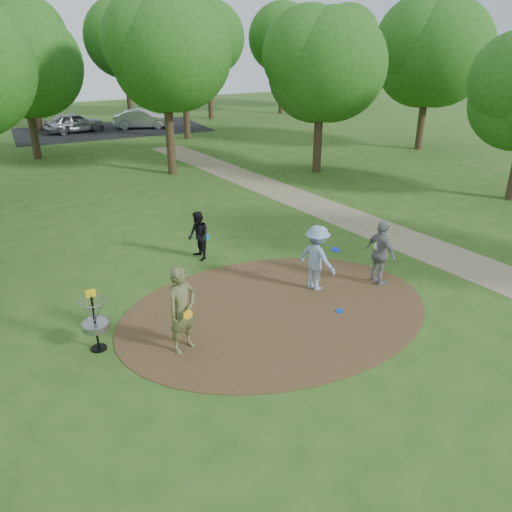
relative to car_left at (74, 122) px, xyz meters
name	(u,v)px	position (x,y,z in m)	size (l,w,h in m)	color
ground	(276,311)	(0.70, -30.14, -0.72)	(100.00, 100.00, 0.00)	#2D5119
dirt_clearing	(276,310)	(0.70, -30.14, -0.71)	(8.40, 8.40, 0.02)	#47301C
footpath	(412,243)	(7.20, -28.14, -0.72)	(2.00, 40.00, 0.01)	#8C7A5B
parking_lot	(112,130)	(2.70, -0.14, -0.72)	(14.00, 8.00, 0.01)	black
player_observer_with_disc	(182,310)	(-2.03, -30.73, 0.31)	(0.89, 0.76, 2.07)	brown
player_throwing_with_disc	(317,258)	(2.30, -29.52, 0.23)	(1.24, 1.39, 1.90)	#809CBF
player_walking_with_disc	(199,236)	(0.09, -26.09, 0.07)	(0.69, 0.80, 1.58)	black
player_waiting_with_disc	(381,254)	(4.08, -30.09, 0.24)	(0.55, 1.15, 1.92)	gray
disc_ground_blue	(339,311)	(2.14, -30.93, -0.69)	(0.22, 0.22, 0.02)	#0C2FCC
disc_ground_red	(184,312)	(-1.52, -29.17, -0.69)	(0.22, 0.22, 0.02)	#DF4F16
car_left	(74,122)	(0.00, 0.00, 0.00)	(1.71, 4.24, 1.45)	#94959B
car_right	(142,119)	(4.99, -0.54, -0.01)	(1.50, 4.31, 1.42)	#9C9CA3
disc_golf_basket	(94,316)	(-3.80, -29.84, 0.15)	(0.63, 0.63, 1.54)	black
tree_ring	(207,78)	(2.52, -21.08, 4.43)	(37.70, 45.35, 8.69)	#332316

